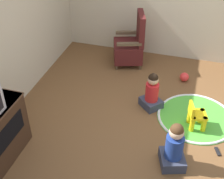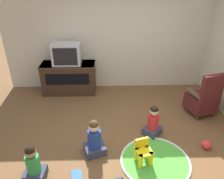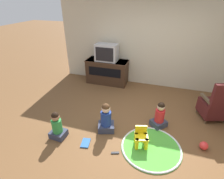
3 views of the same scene
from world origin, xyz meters
TOP-DOWN VIEW (x-y plane):
  - ground_plane at (0.00, 0.00)m, footprint 30.00×30.00m
  - wall_back at (-0.36, 2.27)m, footprint 5.27×0.12m
  - tv_cabinet at (-1.39, 1.92)m, footprint 1.35×0.57m
  - television at (-1.39, 1.87)m, footprint 0.68×0.41m
  - black_armchair at (1.63, 0.79)m, footprint 0.67×0.67m
  - yellow_kid_chair at (0.15, -0.56)m, footprint 0.31×0.30m
  - play_mat at (0.36, -0.56)m, footprint 1.18×1.18m
  - child_watching_left at (0.44, 0.15)m, footprint 0.42×0.42m
  - child_watching_center at (-1.54, -0.83)m, footprint 0.33×0.29m
  - child_watching_right at (-0.65, -0.33)m, footprint 0.42×0.40m
  - toy_ball at (1.32, -0.28)m, footprint 0.16×0.16m
  - book at (-0.91, -0.84)m, footprint 0.20×0.27m
  - remote_control at (-0.27, -0.90)m, footprint 0.16×0.09m

SIDE VIEW (x-z plane):
  - ground_plane at x=0.00m, z-range 0.00..0.00m
  - play_mat at x=0.36m, z-range -0.01..0.03m
  - remote_control at x=-0.27m, z-range 0.00..0.02m
  - book at x=-0.91m, z-range 0.00..0.02m
  - toy_ball at x=1.32m, z-range 0.00..0.16m
  - yellow_kid_chair at x=0.15m, z-range -0.02..0.40m
  - child_watching_center at x=-1.54m, z-range -0.04..0.57m
  - child_watching_left at x=0.44m, z-range -0.04..0.58m
  - child_watching_right at x=-0.65m, z-range -0.05..0.63m
  - black_armchair at x=1.63m, z-range -0.13..0.89m
  - tv_cabinet at x=-1.39m, z-range 0.01..0.80m
  - television at x=-1.39m, z-range 0.78..1.31m
  - wall_back at x=-0.36m, z-range 0.00..2.57m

